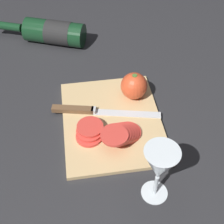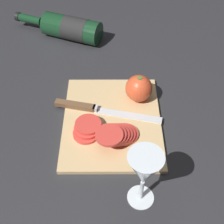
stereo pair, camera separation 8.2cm
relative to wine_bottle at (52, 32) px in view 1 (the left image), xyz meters
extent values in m
plane|color=#28282B|center=(-0.44, -0.13, -0.04)|extent=(3.00, 3.00, 0.00)
cube|color=tan|center=(-0.40, -0.15, -0.04)|extent=(0.33, 0.26, 0.01)
cylinder|color=#14381E|center=(0.00, -0.01, 0.00)|extent=(0.15, 0.22, 0.08)
cone|color=#14381E|center=(0.04, 0.10, 0.00)|extent=(0.08, 0.05, 0.08)
cylinder|color=#14381E|center=(0.06, 0.15, 0.00)|extent=(0.06, 0.09, 0.03)
cylinder|color=black|center=(-0.01, -0.02, 0.00)|extent=(0.11, 0.11, 0.08)
cylinder|color=silver|center=(-0.63, -0.21, -0.04)|extent=(0.06, 0.06, 0.00)
cylinder|color=silver|center=(-0.63, -0.21, -0.01)|extent=(0.01, 0.01, 0.06)
cone|color=silver|center=(-0.63, -0.21, 0.07)|extent=(0.07, 0.07, 0.09)
cone|color=beige|center=(-0.63, -0.21, 0.05)|extent=(0.03, 0.03, 0.04)
sphere|color=#DB4C28|center=(-0.32, -0.22, 0.01)|extent=(0.08, 0.08, 0.08)
cylinder|color=#47702D|center=(-0.32, -0.22, 0.04)|extent=(0.01, 0.01, 0.01)
cube|color=silver|center=(-0.39, -0.19, -0.03)|extent=(0.06, 0.18, 0.00)
cube|color=silver|center=(-0.37, -0.10, -0.02)|extent=(0.02, 0.02, 0.01)
cube|color=brown|center=(-0.36, -0.05, -0.02)|extent=(0.04, 0.12, 0.01)
cylinder|color=#D63D33|center=(-0.46, -0.18, -0.03)|extent=(0.07, 0.07, 0.01)
cylinder|color=#D63D33|center=(-0.46, -0.17, -0.02)|extent=(0.07, 0.07, 0.01)
cylinder|color=#D63D33|center=(-0.47, -0.16, -0.01)|extent=(0.07, 0.07, 0.01)
cylinder|color=#D63D33|center=(-0.48, -0.16, 0.00)|extent=(0.07, 0.07, 0.01)
cylinder|color=#D63D33|center=(-0.48, -0.15, 0.00)|extent=(0.07, 0.07, 0.01)
cylinder|color=#D63D33|center=(-0.49, -0.14, 0.01)|extent=(0.07, 0.07, 0.01)
cylinder|color=#D63D33|center=(-0.45, -0.08, -0.03)|extent=(0.07, 0.07, 0.01)
cylinder|color=#D63D33|center=(-0.44, -0.08, -0.02)|extent=(0.07, 0.07, 0.01)
cylinder|color=#D63D33|center=(-0.43, -0.09, -0.01)|extent=(0.07, 0.07, 0.01)
camera|label=1|loc=(-0.95, -0.06, 0.60)|focal=50.00mm
camera|label=2|loc=(-0.96, -0.15, 0.60)|focal=50.00mm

